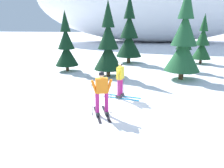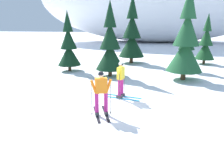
# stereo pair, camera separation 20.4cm
# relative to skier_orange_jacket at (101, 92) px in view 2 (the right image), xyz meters

# --- Properties ---
(ground_plane) EXTENTS (120.00, 120.00, 0.00)m
(ground_plane) POSITION_rel_skier_orange_jacket_xyz_m (0.50, 0.76, -0.91)
(ground_plane) COLOR white
(skier_orange_jacket) EXTENTS (0.90, 1.67, 1.73)m
(skier_orange_jacket) POSITION_rel_skier_orange_jacket_xyz_m (0.00, 0.00, 0.00)
(skier_orange_jacket) COLOR black
(skier_orange_jacket) RESTS_ON ground
(skier_yellow_jacket) EXTENTS (1.78, 0.90, 1.71)m
(skier_yellow_jacket) POSITION_rel_skier_orange_jacket_xyz_m (0.58, 2.14, -0.02)
(skier_yellow_jacket) COLOR #2893CC
(skier_yellow_jacket) RESTS_ON ground
(pine_tree_far_left) EXTENTS (1.61, 1.61, 4.18)m
(pine_tree_far_left) POSITION_rel_skier_orange_jacket_xyz_m (-3.49, 7.55, 0.83)
(pine_tree_far_left) COLOR #47301E
(pine_tree_far_left) RESTS_ON ground
(pine_tree_left) EXTENTS (1.82, 1.82, 4.71)m
(pine_tree_left) POSITION_rel_skier_orange_jacket_xyz_m (-0.42, 6.26, 1.06)
(pine_tree_left) COLOR #47301E
(pine_tree_left) RESTS_ON ground
(pine_tree_center_left) EXTENTS (2.13, 2.13, 5.52)m
(pine_tree_center_left) POSITION_rel_skier_orange_jacket_xyz_m (0.79, 11.19, 1.39)
(pine_tree_center_left) COLOR #47301E
(pine_tree_center_left) RESTS_ON ground
(pine_tree_center_right) EXTENTS (2.11, 2.11, 5.46)m
(pine_tree_center_right) POSITION_rel_skier_orange_jacket_xyz_m (4.10, 5.89, 1.37)
(pine_tree_center_right) COLOR #47301E
(pine_tree_center_right) RESTS_ON ground
(pine_tree_right) EXTENTS (1.55, 1.55, 4.01)m
(pine_tree_right) POSITION_rel_skier_orange_jacket_xyz_m (4.70, 8.52, 0.76)
(pine_tree_right) COLOR #47301E
(pine_tree_right) RESTS_ON ground
(pine_tree_far_right) EXTENTS (1.57, 1.57, 4.05)m
(pine_tree_far_right) POSITION_rel_skier_orange_jacket_xyz_m (6.79, 11.36, 0.78)
(pine_tree_far_right) COLOR #47301E
(pine_tree_far_right) RESTS_ON ground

